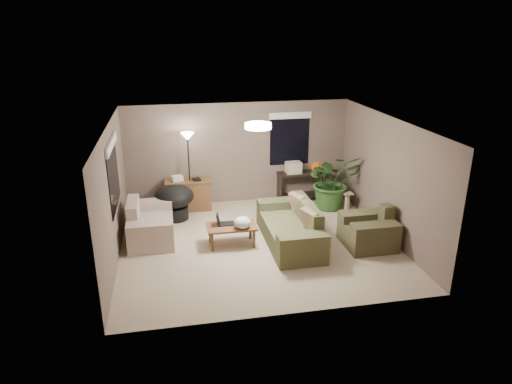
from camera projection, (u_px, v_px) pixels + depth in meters
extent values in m
plane|color=#C6B393|center=(258.00, 243.00, 9.37)|extent=(5.50, 5.50, 0.00)
plane|color=white|center=(258.00, 123.00, 8.52)|extent=(5.50, 5.50, 0.00)
plane|color=#705E53|center=(238.00, 153.00, 11.26)|extent=(5.50, 0.00, 5.50)
plane|color=#705E53|center=(291.00, 241.00, 6.64)|extent=(5.50, 0.00, 5.50)
plane|color=#705E53|center=(113.00, 195.00, 8.45)|extent=(0.00, 5.00, 5.00)
plane|color=#705E53|center=(388.00, 178.00, 9.44)|extent=(0.00, 5.00, 5.00)
cube|color=brown|center=(289.00, 233.00, 9.34)|extent=(0.95, 1.48, 0.42)
cube|color=#4A4B2D|center=(307.00, 213.00, 9.26)|extent=(0.22, 1.48, 0.43)
cube|color=brown|center=(302.00, 249.00, 8.46)|extent=(0.95, 0.36, 0.60)
cube|color=#46482B|center=(279.00, 212.00, 10.16)|extent=(0.95, 0.36, 0.60)
cube|color=#8C7251|center=(311.00, 221.00, 8.83)|extent=(0.37, 0.50, 0.47)
cube|color=#8C7251|center=(298.00, 204.00, 9.66)|extent=(0.36, 0.50, 0.47)
cube|color=beige|center=(152.00, 228.00, 9.56)|extent=(0.90, 0.88, 0.42)
cube|color=beige|center=(133.00, 211.00, 9.35)|extent=(0.22, 0.88, 0.43)
cube|color=beige|center=(151.00, 237.00, 8.96)|extent=(0.90, 0.36, 0.60)
cube|color=beige|center=(152.00, 213.00, 10.10)|extent=(0.90, 0.36, 0.60)
cube|color=brown|center=(368.00, 236.00, 9.23)|extent=(0.95, 0.28, 0.42)
cube|color=#4E4C2F|center=(386.00, 215.00, 9.15)|extent=(0.22, 0.28, 0.43)
cube|color=#46442A|center=(375.00, 238.00, 8.90)|extent=(0.95, 0.36, 0.60)
cube|color=#4C492D|center=(361.00, 225.00, 9.49)|extent=(0.95, 0.36, 0.60)
cube|color=brown|center=(232.00, 227.00, 9.18)|extent=(1.00, 0.55, 0.04)
cylinder|color=brown|center=(212.00, 242.00, 8.99)|extent=(0.06, 0.06, 0.38)
cylinder|color=brown|center=(254.00, 239.00, 9.14)|extent=(0.06, 0.06, 0.38)
cylinder|color=brown|center=(210.00, 234.00, 9.36)|extent=(0.06, 0.06, 0.38)
cylinder|color=brown|center=(250.00, 230.00, 9.51)|extent=(0.06, 0.06, 0.38)
cube|color=black|center=(226.00, 224.00, 9.24)|extent=(0.33, 0.23, 0.02)
cube|color=black|center=(218.00, 219.00, 9.18)|extent=(0.11, 0.24, 0.22)
ellipsoid|color=white|center=(243.00, 223.00, 9.03)|extent=(0.41, 0.39, 0.24)
cube|color=brown|center=(189.00, 196.00, 11.00)|extent=(1.05, 0.45, 0.71)
cube|color=brown|center=(188.00, 181.00, 10.88)|extent=(1.10, 0.50, 0.04)
cube|color=silver|center=(177.00, 178.00, 10.80)|extent=(0.29, 0.26, 0.12)
cube|color=black|center=(196.00, 179.00, 10.85)|extent=(0.22, 0.25, 0.04)
cube|color=black|center=(303.00, 173.00, 11.46)|extent=(1.30, 0.40, 0.04)
cube|color=black|center=(279.00, 189.00, 11.48)|extent=(0.05, 0.38, 0.71)
cube|color=black|center=(325.00, 186.00, 11.69)|extent=(0.05, 0.38, 0.71)
cube|color=black|center=(302.00, 195.00, 11.66)|extent=(1.25, 0.36, 0.03)
ellipsoid|color=orange|center=(316.00, 167.00, 11.47)|extent=(0.34, 0.34, 0.24)
cube|color=beige|center=(293.00, 168.00, 11.36)|extent=(0.39, 0.30, 0.28)
cylinder|color=black|center=(175.00, 213.00, 10.53)|extent=(0.60, 0.60, 0.30)
ellipsoid|color=black|center=(174.00, 196.00, 10.39)|extent=(1.15, 1.15, 0.50)
cylinder|color=black|center=(191.00, 209.00, 11.08)|extent=(0.28, 0.28, 0.02)
cylinder|color=black|center=(189.00, 175.00, 10.78)|extent=(0.04, 0.04, 1.78)
cone|color=white|center=(187.00, 136.00, 10.46)|extent=(0.32, 0.32, 0.18)
cylinder|color=white|center=(258.00, 126.00, 8.54)|extent=(0.50, 0.50, 0.10)
imported|color=#2D5923|center=(332.00, 187.00, 11.04)|extent=(1.24, 1.38, 1.08)
cube|color=tan|center=(347.00, 212.00, 10.92)|extent=(0.32, 0.32, 0.03)
cylinder|color=tan|center=(347.00, 203.00, 10.84)|extent=(0.12, 0.12, 0.44)
cube|color=tan|center=(348.00, 194.00, 10.76)|extent=(0.22, 0.22, 0.03)
cube|color=black|center=(113.00, 175.00, 8.63)|extent=(0.01, 1.50, 1.30)
cube|color=white|center=(111.00, 144.00, 8.43)|extent=(0.05, 1.56, 0.16)
cube|color=black|center=(290.00, 139.00, 11.37)|extent=(1.00, 0.01, 1.30)
cube|color=white|center=(290.00, 115.00, 11.15)|extent=(1.06, 0.05, 0.16)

